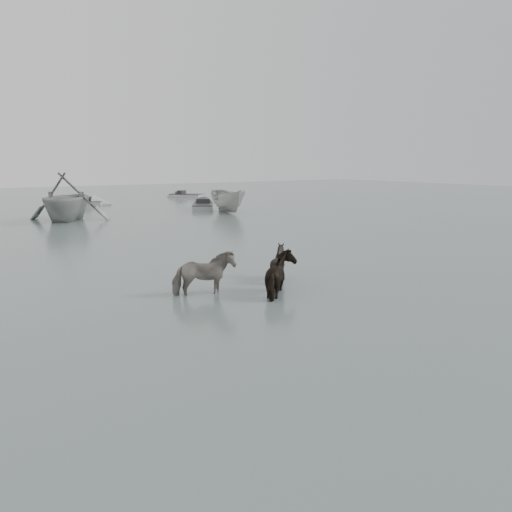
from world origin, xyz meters
The scene contains 9 objects.
ground centered at (0.00, 0.00, 0.00)m, with size 140.00×140.00×0.00m, color #546460.
pony_pinto centered at (-0.49, 0.97, 0.74)m, with size 0.80×1.76×1.49m, color black.
pony_dark centered at (1.49, -0.17, 0.78)m, with size 1.56×1.33×1.57m, color black.
pony_black centered at (2.47, 1.44, 0.71)m, with size 1.15×1.30×1.43m, color black.
rowboat_trail centered at (0.69, 22.39, 1.62)m, with size 5.31×6.16×3.24m, color #959895.
boat_small centered at (12.10, 21.20, 0.96)m, with size 1.86×4.95×1.91m, color #A3A39F.
skiff_port centered at (11.94, 25.03, 0.38)m, with size 5.48×1.60×0.75m, color #9B9D9B, non-canonical shape.
skiff_mid centered at (4.29, 33.79, 0.38)m, with size 5.85×1.60×0.75m, color #A7AAA7, non-canonical shape.
skiff_star centered at (16.41, 37.42, 0.38)m, with size 4.87×1.60×0.75m, color #AFAEAA, non-canonical shape.
Camera 1 is at (-6.87, -11.44, 3.76)m, focal length 35.00 mm.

